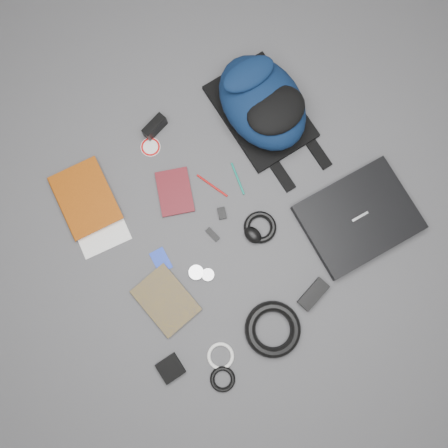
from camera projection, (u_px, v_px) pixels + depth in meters
ground at (224, 225)px, 1.68m from camera, size 4.00×4.00×0.00m
backpack at (262, 103)px, 1.66m from camera, size 0.34×0.47×0.19m
laptop at (358, 217)px, 1.67m from camera, size 0.44×0.36×0.04m
textbook_red at (61, 210)px, 1.68m from camera, size 0.24×0.30×0.03m
comic_book at (149, 315)px, 1.62m from camera, size 0.19×0.24×0.02m
envelope at (105, 239)px, 1.67m from camera, size 0.20×0.12×0.00m
dvd_case at (175, 192)px, 1.69m from camera, size 0.19×0.22×0.01m
compact_camera at (155, 127)px, 1.71m from camera, size 0.11×0.06×0.06m
sticker_disc at (151, 147)px, 1.73m from camera, size 0.10×0.10×0.00m
pen_teal at (238, 179)px, 1.71m from camera, size 0.04×0.13×0.01m
pen_red at (212, 186)px, 1.70m from camera, size 0.05×0.14×0.01m
id_badge at (161, 260)px, 1.66m from camera, size 0.07×0.09×0.00m
usb_black at (213, 234)px, 1.67m from camera, size 0.03×0.06×0.01m
key_fob at (222, 213)px, 1.68m from camera, size 0.04×0.05×0.01m
mouse at (253, 235)px, 1.66m from camera, size 0.07×0.08×0.04m
headphone_left at (196, 272)px, 1.65m from camera, size 0.06×0.06×0.01m
headphone_right at (208, 275)px, 1.65m from camera, size 0.06×0.06×0.01m
cable_coil at (260, 227)px, 1.67m from camera, size 0.13×0.13×0.02m
power_brick at (313, 294)px, 1.63m from camera, size 0.13×0.08×0.03m
power_cord_coil at (273, 329)px, 1.60m from camera, size 0.27×0.27×0.04m
pouch at (171, 368)px, 1.59m from camera, size 0.09×0.09×0.02m
earbud_coil at (223, 379)px, 1.58m from camera, size 0.12×0.12×0.02m
white_cable_coil at (221, 356)px, 1.60m from camera, size 0.10×0.10×0.01m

